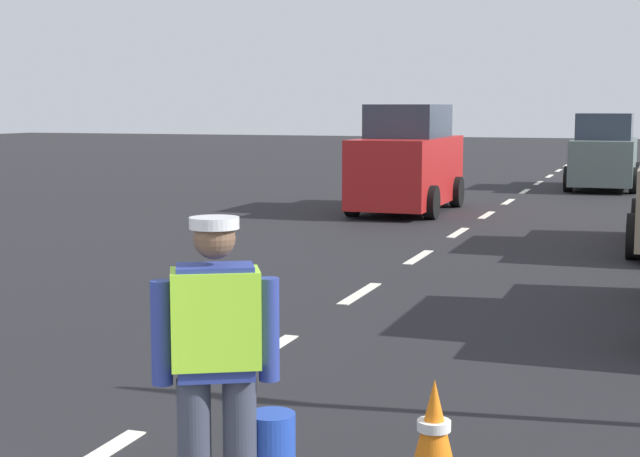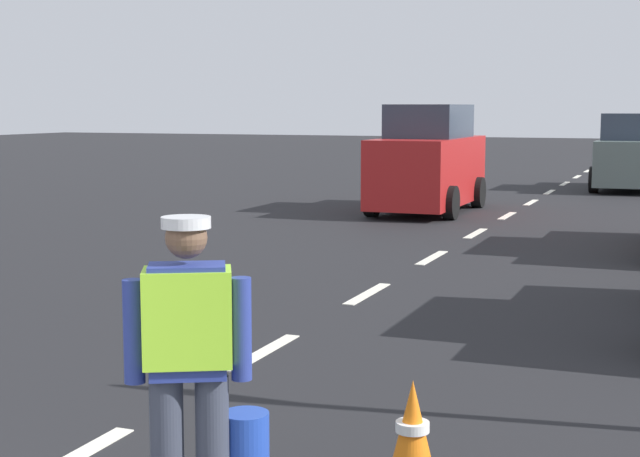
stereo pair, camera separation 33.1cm
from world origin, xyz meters
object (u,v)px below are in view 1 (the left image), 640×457
at_px(road_worker, 220,357).
at_px(traffic_cone_near, 434,434).
at_px(car_outgoing_far, 604,154).
at_px(car_oncoming_second, 408,162).

height_order(road_worker, traffic_cone_near, road_worker).
height_order(traffic_cone_near, car_outgoing_far, car_outgoing_far).
xyz_separation_m(traffic_cone_near, car_oncoming_second, (-3.89, 14.79, 0.74)).
distance_m(traffic_cone_near, car_oncoming_second, 15.31).
xyz_separation_m(road_worker, car_outgoing_far, (0.71, 23.04, 0.02)).
relative_size(road_worker, car_outgoing_far, 0.42).
relative_size(car_oncoming_second, car_outgoing_far, 1.02).
xyz_separation_m(road_worker, car_oncoming_second, (-2.94, 15.70, 0.13)).
bearing_deg(car_outgoing_far, car_oncoming_second, -116.45).
bearing_deg(traffic_cone_near, car_outgoing_far, 90.62).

